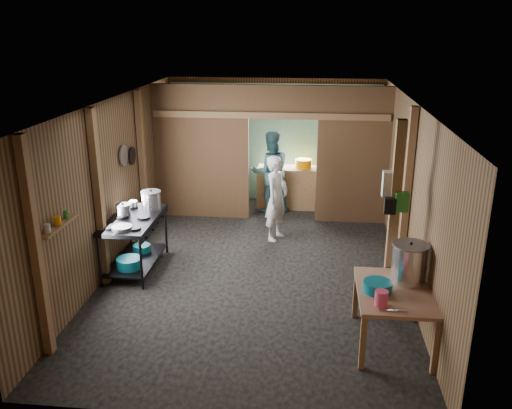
# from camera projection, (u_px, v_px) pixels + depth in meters

# --- Properties ---
(floor) EXTENTS (4.50, 7.00, 0.00)m
(floor) POSITION_uv_depth(u_px,v_px,m) (257.00, 266.00, 8.51)
(floor) COLOR black
(floor) RESTS_ON ground
(ceiling) EXTENTS (4.50, 7.00, 0.00)m
(ceiling) POSITION_uv_depth(u_px,v_px,m) (257.00, 102.00, 7.67)
(ceiling) COLOR #464443
(ceiling) RESTS_ON ground
(wall_back) EXTENTS (4.50, 0.00, 2.60)m
(wall_back) POSITION_uv_depth(u_px,v_px,m) (275.00, 140.00, 11.38)
(wall_back) COLOR brown
(wall_back) RESTS_ON ground
(wall_front) EXTENTS (4.50, 0.00, 2.60)m
(wall_front) POSITION_uv_depth(u_px,v_px,m) (217.00, 301.00, 4.80)
(wall_front) COLOR brown
(wall_front) RESTS_ON ground
(wall_left) EXTENTS (0.00, 7.00, 2.60)m
(wall_left) POSITION_uv_depth(u_px,v_px,m) (114.00, 183.00, 8.32)
(wall_left) COLOR brown
(wall_left) RESTS_ON ground
(wall_right) EXTENTS (0.00, 7.00, 2.60)m
(wall_right) POSITION_uv_depth(u_px,v_px,m) (409.00, 193.00, 7.86)
(wall_right) COLOR brown
(wall_right) RESTS_ON ground
(partition_left) EXTENTS (1.85, 0.10, 2.60)m
(partition_left) POSITION_uv_depth(u_px,v_px,m) (201.00, 152.00, 10.29)
(partition_left) COLOR brown
(partition_left) RESTS_ON floor
(partition_right) EXTENTS (1.35, 0.10, 2.60)m
(partition_right) POSITION_uv_depth(u_px,v_px,m) (353.00, 156.00, 10.00)
(partition_right) COLOR brown
(partition_right) RESTS_ON floor
(partition_header) EXTENTS (1.30, 0.10, 0.60)m
(partition_header) POSITION_uv_depth(u_px,v_px,m) (283.00, 102.00, 9.81)
(partition_header) COLOR brown
(partition_header) RESTS_ON wall_back
(turquoise_panel) EXTENTS (4.40, 0.06, 2.50)m
(turquoise_panel) POSITION_uv_depth(u_px,v_px,m) (274.00, 143.00, 11.34)
(turquoise_panel) COLOR #6DBAAE
(turquoise_panel) RESTS_ON wall_back
(back_counter) EXTENTS (1.20, 0.50, 0.85)m
(back_counter) POSITION_uv_depth(u_px,v_px,m) (286.00, 187.00, 11.12)
(back_counter) COLOR olive
(back_counter) RESTS_ON floor
(wall_clock) EXTENTS (0.20, 0.03, 0.20)m
(wall_clock) POSITION_uv_depth(u_px,v_px,m) (287.00, 113.00, 11.07)
(wall_clock) COLOR silver
(wall_clock) RESTS_ON wall_back
(post_left_a) EXTENTS (0.10, 0.12, 2.60)m
(post_left_a) POSITION_uv_depth(u_px,v_px,m) (36.00, 250.00, 5.87)
(post_left_a) COLOR olive
(post_left_a) RESTS_ON floor
(post_left_b) EXTENTS (0.10, 0.12, 2.60)m
(post_left_b) POSITION_uv_depth(u_px,v_px,m) (99.00, 199.00, 7.56)
(post_left_b) COLOR olive
(post_left_b) RESTS_ON floor
(post_left_c) EXTENTS (0.10, 0.12, 2.60)m
(post_left_c) POSITION_uv_depth(u_px,v_px,m) (142.00, 164.00, 9.44)
(post_left_c) COLOR olive
(post_left_c) RESTS_ON floor
(post_right) EXTENTS (0.10, 0.12, 2.60)m
(post_right) POSITION_uv_depth(u_px,v_px,m) (406.00, 197.00, 7.68)
(post_right) COLOR olive
(post_right) RESTS_ON floor
(post_free) EXTENTS (0.12, 0.12, 2.60)m
(post_free) POSITION_uv_depth(u_px,v_px,m) (393.00, 223.00, 6.68)
(post_free) COLOR olive
(post_free) RESTS_ON floor
(cross_beam) EXTENTS (4.40, 0.12, 0.12)m
(cross_beam) POSITION_uv_depth(u_px,v_px,m) (270.00, 115.00, 9.87)
(cross_beam) COLOR olive
(cross_beam) RESTS_ON wall_left
(pan_lid_big) EXTENTS (0.03, 0.34, 0.34)m
(pan_lid_big) POSITION_uv_depth(u_px,v_px,m) (124.00, 155.00, 8.58)
(pan_lid_big) COLOR gray
(pan_lid_big) RESTS_ON wall_left
(pan_lid_small) EXTENTS (0.03, 0.30, 0.30)m
(pan_lid_small) POSITION_uv_depth(u_px,v_px,m) (132.00, 156.00, 8.99)
(pan_lid_small) COLOR black
(pan_lid_small) RESTS_ON wall_left
(wall_shelf) EXTENTS (0.14, 0.80, 0.03)m
(wall_shelf) POSITION_uv_depth(u_px,v_px,m) (58.00, 226.00, 6.30)
(wall_shelf) COLOR olive
(wall_shelf) RESTS_ON wall_left
(jar_white) EXTENTS (0.07, 0.07, 0.10)m
(jar_white) POSITION_uv_depth(u_px,v_px,m) (47.00, 228.00, 6.04)
(jar_white) COLOR silver
(jar_white) RESTS_ON wall_shelf
(jar_yellow) EXTENTS (0.08, 0.08, 0.10)m
(jar_yellow) POSITION_uv_depth(u_px,v_px,m) (58.00, 221.00, 6.28)
(jar_yellow) COLOR #F49300
(jar_yellow) RESTS_ON wall_shelf
(jar_green) EXTENTS (0.06, 0.06, 0.10)m
(jar_green) POSITION_uv_depth(u_px,v_px,m) (66.00, 214.00, 6.49)
(jar_green) COLOR #28852B
(jar_green) RESTS_ON wall_shelf
(bag_white) EXTENTS (0.22, 0.15, 0.32)m
(bag_white) POSITION_uv_depth(u_px,v_px,m) (391.00, 184.00, 6.60)
(bag_white) COLOR silver
(bag_white) RESTS_ON post_free
(bag_green) EXTENTS (0.16, 0.12, 0.24)m
(bag_green) POSITION_uv_depth(u_px,v_px,m) (402.00, 202.00, 6.52)
(bag_green) COLOR #28852B
(bag_green) RESTS_ON post_free
(bag_black) EXTENTS (0.14, 0.10, 0.20)m
(bag_black) POSITION_uv_depth(u_px,v_px,m) (390.00, 206.00, 6.53)
(bag_black) COLOR black
(bag_black) RESTS_ON post_free
(gas_range) EXTENTS (0.74, 1.44, 0.85)m
(gas_range) POSITION_uv_depth(u_px,v_px,m) (135.00, 244.00, 8.27)
(gas_range) COLOR black
(gas_range) RESTS_ON floor
(prep_table) EXTENTS (0.87, 1.20, 0.71)m
(prep_table) POSITION_uv_depth(u_px,v_px,m) (392.00, 317.00, 6.35)
(prep_table) COLOR #A06F4F
(prep_table) RESTS_ON floor
(stove_pot_large) EXTENTS (0.38, 0.38, 0.32)m
(stove_pot_large) POSITION_uv_depth(u_px,v_px,m) (151.00, 201.00, 8.47)
(stove_pot_large) COLOR silver
(stove_pot_large) RESTS_ON gas_range
(stove_pot_med) EXTENTS (0.29, 0.29, 0.21)m
(stove_pot_med) POSITION_uv_depth(u_px,v_px,m) (123.00, 211.00, 8.19)
(stove_pot_med) COLOR silver
(stove_pot_med) RESTS_ON gas_range
(stove_saucepan) EXTENTS (0.20, 0.20, 0.10)m
(stove_saucepan) POSITION_uv_depth(u_px,v_px,m) (132.00, 204.00, 8.59)
(stove_saucepan) COLOR silver
(stove_saucepan) RESTS_ON gas_range
(frying_pan) EXTENTS (0.31, 0.52, 0.07)m
(frying_pan) POSITION_uv_depth(u_px,v_px,m) (122.00, 228.00, 7.68)
(frying_pan) COLOR gray
(frying_pan) RESTS_ON gas_range
(blue_tub_front) EXTENTS (0.38, 0.38, 0.16)m
(blue_tub_front) POSITION_uv_depth(u_px,v_px,m) (129.00, 263.00, 8.03)
(blue_tub_front) COLOR #0D687B
(blue_tub_front) RESTS_ON gas_range
(blue_tub_back) EXTENTS (0.28, 0.28, 0.11)m
(blue_tub_back) POSITION_uv_depth(u_px,v_px,m) (142.00, 248.00, 8.62)
(blue_tub_back) COLOR #0D687B
(blue_tub_back) RESTS_ON gas_range
(stock_pot) EXTENTS (0.57, 0.57, 0.50)m
(stock_pot) POSITION_uv_depth(u_px,v_px,m) (409.00, 264.00, 6.39)
(stock_pot) COLOR silver
(stock_pot) RESTS_ON prep_table
(wash_basin) EXTENTS (0.40, 0.40, 0.13)m
(wash_basin) POSITION_uv_depth(u_px,v_px,m) (378.00, 286.00, 6.19)
(wash_basin) COLOR #0D687B
(wash_basin) RESTS_ON prep_table
(pink_bucket) EXTENTS (0.19, 0.19, 0.18)m
(pink_bucket) POSITION_uv_depth(u_px,v_px,m) (381.00, 298.00, 5.87)
(pink_bucket) COLOR #E64B77
(pink_bucket) RESTS_ON prep_table
(knife) EXTENTS (0.30, 0.05, 0.01)m
(knife) POSITION_uv_depth(u_px,v_px,m) (393.00, 310.00, 5.79)
(knife) COLOR silver
(knife) RESTS_ON prep_table
(yellow_tub) EXTENTS (0.33, 0.33, 0.18)m
(yellow_tub) POSITION_uv_depth(u_px,v_px,m) (303.00, 164.00, 10.92)
(yellow_tub) COLOR #F49300
(yellow_tub) RESTS_ON back_counter
(red_cup) EXTENTS (0.11, 0.11, 0.13)m
(red_cup) POSITION_uv_depth(u_px,v_px,m) (277.00, 164.00, 10.98)
(red_cup) COLOR #BA4C16
(red_cup) RESTS_ON back_counter
(cook) EXTENTS (0.55, 0.65, 1.52)m
(cook) POSITION_uv_depth(u_px,v_px,m) (277.00, 198.00, 9.34)
(cook) COLOR white
(cook) RESTS_ON floor
(worker_back) EXTENTS (0.97, 0.85, 1.67)m
(worker_back) POSITION_uv_depth(u_px,v_px,m) (271.00, 172.00, 10.72)
(worker_back) COLOR #3A6B71
(worker_back) RESTS_ON floor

